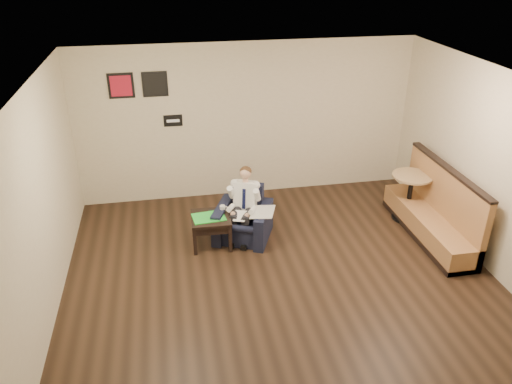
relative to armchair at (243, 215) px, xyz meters
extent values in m
plane|color=black|center=(0.35, -1.41, -0.40)|extent=(6.00, 6.00, 0.00)
cube|color=beige|center=(0.35, 1.59, 1.00)|extent=(6.00, 0.02, 2.80)
cube|color=beige|center=(0.35, -4.41, 1.00)|extent=(6.00, 0.02, 2.80)
cube|color=beige|center=(-2.65, -1.41, 1.00)|extent=(0.02, 6.00, 2.80)
cube|color=beige|center=(3.35, -1.41, 1.00)|extent=(0.02, 6.00, 2.80)
cube|color=white|center=(0.35, -1.41, 2.40)|extent=(6.00, 6.00, 0.02)
cube|color=black|center=(-0.95, 1.58, 1.10)|extent=(0.32, 0.02, 0.20)
cube|color=#B3162C|center=(-1.75, 1.58, 1.75)|extent=(0.42, 0.03, 0.42)
cube|color=black|center=(-1.20, 1.58, 1.75)|extent=(0.42, 0.03, 0.42)
cube|color=black|center=(0.00, 0.00, 0.00)|extent=(1.08, 1.08, 0.80)
cube|color=white|center=(-0.07, -0.18, 0.09)|extent=(0.26, 0.31, 0.01)
cube|color=silver|center=(0.27, -0.21, 0.14)|extent=(0.48, 0.53, 0.01)
cube|color=black|center=(-0.52, -0.11, -0.15)|extent=(0.62, 0.62, 0.49)
cube|color=green|center=(-0.55, -0.13, 0.10)|extent=(0.53, 0.40, 0.01)
cylinder|color=white|center=(-0.32, 0.01, 0.14)|extent=(0.09, 0.09, 0.10)
cube|color=black|center=(-0.46, 0.06, 0.10)|extent=(0.16, 0.11, 0.01)
cube|color=#9A693B|center=(2.94, -0.50, 0.18)|extent=(0.54, 2.25, 1.15)
cylinder|color=#A18157|center=(2.86, 0.07, 0.01)|extent=(0.85, 0.85, 0.82)
camera|label=1|loc=(-1.07, -6.80, 3.88)|focal=35.00mm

